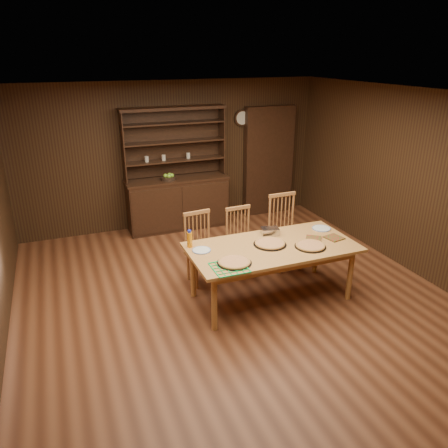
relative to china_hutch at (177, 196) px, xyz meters
name	(u,v)px	position (x,y,z in m)	size (l,w,h in m)	color
floor	(236,299)	(0.00, -2.75, -0.60)	(6.00, 6.00, 0.00)	brown
room_shell	(237,184)	(0.00, -2.75, 0.98)	(6.00, 6.00, 6.00)	white
china_hutch	(177,196)	(0.00, 0.00, 0.00)	(1.84, 0.52, 2.17)	#331B11
doorway	(268,161)	(1.90, 0.15, 0.45)	(1.00, 0.18, 2.10)	#331B11
wall_clock	(242,118)	(1.35, 0.20, 1.30)	(0.30, 0.05, 0.30)	#331B11
dining_table	(272,251)	(0.45, -2.87, 0.08)	(2.13, 1.07, 0.75)	#BE8242
chair_left	(200,245)	(-0.25, -2.06, -0.06)	(0.45, 0.43, 1.01)	#B2743D
chair_center	(240,239)	(0.37, -2.04, -0.07)	(0.43, 0.41, 0.99)	#B2743D
chair_right	(284,228)	(1.06, -2.07, 0.00)	(0.46, 0.44, 1.11)	#B2743D
pizza_left	(234,262)	(-0.19, -3.14, 0.17)	(0.41, 0.41, 0.04)	black
pizza_right	(310,246)	(0.88, -3.07, 0.17)	(0.40, 0.40, 0.04)	black
pizza_center	(270,243)	(0.44, -2.82, 0.17)	(0.42, 0.42, 0.04)	black
cooling_rack	(229,267)	(-0.29, -3.23, 0.16)	(0.38, 0.38, 0.02)	#0DB54B
plate_left	(202,250)	(-0.44, -2.68, 0.16)	(0.23, 0.23, 0.02)	beige
plate_right	(321,228)	(1.34, -2.61, 0.16)	(0.26, 0.26, 0.02)	beige
foil_dish	(270,231)	(0.59, -2.52, 0.20)	(0.23, 0.16, 0.09)	silver
juice_bottle	(190,239)	(-0.53, -2.51, 0.26)	(0.07, 0.07, 0.23)	orange
pot_holder_a	(334,238)	(1.32, -2.95, 0.16)	(0.21, 0.21, 0.02)	maroon
pot_holder_b	(314,239)	(1.05, -2.87, 0.16)	(0.20, 0.20, 0.01)	maroon
fruit_bowl	(169,177)	(-0.16, -0.07, 0.39)	(0.27, 0.27, 0.12)	black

